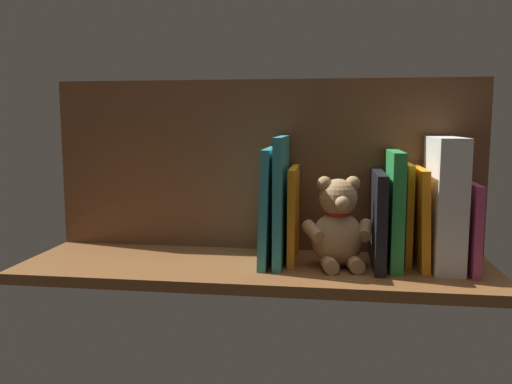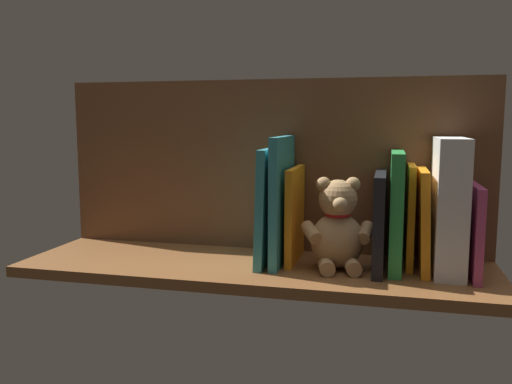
% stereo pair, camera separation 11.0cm
% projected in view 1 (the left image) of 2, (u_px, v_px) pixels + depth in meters
% --- Properties ---
extents(ground_plane, '(0.98, 0.31, 0.02)m').
position_uv_depth(ground_plane, '(256.00, 268.00, 1.12)').
color(ground_plane, brown).
extents(shelf_back_panel, '(0.98, 0.02, 0.39)m').
position_uv_depth(shelf_back_panel, '(264.00, 165.00, 1.23)').
color(shelf_back_panel, brown).
rests_on(shelf_back_panel, ground_plane).
extents(book_0, '(0.02, 0.19, 0.18)m').
position_uv_depth(book_0, '(467.00, 225.00, 1.07)').
color(book_0, '#B23F72').
rests_on(book_0, ground_plane).
extents(dictionary_thick_white, '(0.06, 0.18, 0.26)m').
position_uv_depth(dictionary_thick_white, '(444.00, 203.00, 1.08)').
color(dictionary_thick_white, silver).
rests_on(dictionary_thick_white, ground_plane).
extents(book_1, '(0.02, 0.17, 0.20)m').
position_uv_depth(book_1, '(419.00, 217.00, 1.10)').
color(book_1, orange).
rests_on(book_1, ground_plane).
extents(book_2, '(0.01, 0.13, 0.21)m').
position_uv_depth(book_2, '(406.00, 213.00, 1.12)').
color(book_2, orange).
rests_on(book_2, ground_plane).
extents(book_3, '(0.02, 0.18, 0.24)m').
position_uv_depth(book_3, '(394.00, 208.00, 1.10)').
color(book_3, green).
rests_on(book_3, ground_plane).
extents(book_4, '(0.02, 0.20, 0.19)m').
position_uv_depth(book_4, '(378.00, 219.00, 1.09)').
color(book_4, black).
rests_on(book_4, ground_plane).
extents(teddy_bear, '(0.15, 0.13, 0.19)m').
position_uv_depth(teddy_bear, '(338.00, 227.00, 1.08)').
color(teddy_bear, tan).
rests_on(teddy_bear, ground_plane).
extents(book_5, '(0.01, 0.16, 0.20)m').
position_uv_depth(book_5, '(294.00, 214.00, 1.14)').
color(book_5, orange).
rests_on(book_5, ground_plane).
extents(book_6, '(0.02, 0.19, 0.26)m').
position_uv_depth(book_6, '(281.00, 199.00, 1.12)').
color(book_6, teal).
rests_on(book_6, ground_plane).
extents(book_7, '(0.02, 0.20, 0.24)m').
position_uv_depth(book_7, '(269.00, 205.00, 1.12)').
color(book_7, teal).
rests_on(book_7, ground_plane).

